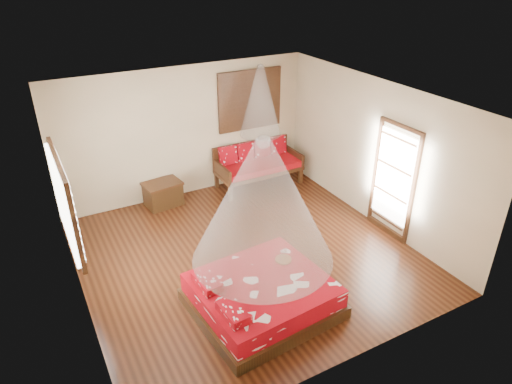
% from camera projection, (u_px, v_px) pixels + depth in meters
% --- Properties ---
extents(room, '(5.54, 5.54, 2.84)m').
position_uv_depth(room, '(246.00, 184.00, 7.48)').
color(room, black).
rests_on(room, ground).
extents(bed, '(2.09, 1.92, 0.63)m').
position_uv_depth(bed, '(261.00, 296.00, 6.77)').
color(bed, black).
rests_on(bed, floor).
extents(daybed, '(1.92, 0.85, 0.97)m').
position_uv_depth(daybed, '(257.00, 163.00, 10.38)').
color(daybed, black).
rests_on(daybed, floor).
extents(storage_chest, '(0.82, 0.65, 0.52)m').
position_uv_depth(storage_chest, '(163.00, 194.00, 9.61)').
color(storage_chest, black).
rests_on(storage_chest, floor).
extents(shutter_panel, '(1.52, 0.06, 1.32)m').
position_uv_depth(shutter_panel, '(250.00, 100.00, 10.00)').
color(shutter_panel, black).
rests_on(shutter_panel, wall_back).
extents(window_left, '(0.10, 1.74, 1.34)m').
position_uv_depth(window_left, '(67.00, 201.00, 6.35)').
color(window_left, black).
rests_on(window_left, wall_left).
extents(glazed_door, '(0.08, 1.02, 2.16)m').
position_uv_depth(glazed_door, '(393.00, 181.00, 8.31)').
color(glazed_door, black).
rests_on(glazed_door, floor).
extents(wine_tray, '(0.26, 0.26, 0.21)m').
position_uv_depth(wine_tray, '(283.00, 257.00, 7.11)').
color(wine_tray, brown).
rests_on(wine_tray, bed).
extents(mosquito_net_main, '(1.98, 1.98, 1.80)m').
position_uv_depth(mosquito_net_main, '(263.00, 202.00, 6.03)').
color(mosquito_net_main, white).
rests_on(mosquito_net_main, ceiling).
extents(mosquito_net_daybed, '(0.90, 0.90, 1.50)m').
position_uv_depth(mosquito_net_daybed, '(260.00, 101.00, 9.59)').
color(mosquito_net_daybed, white).
rests_on(mosquito_net_daybed, ceiling).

